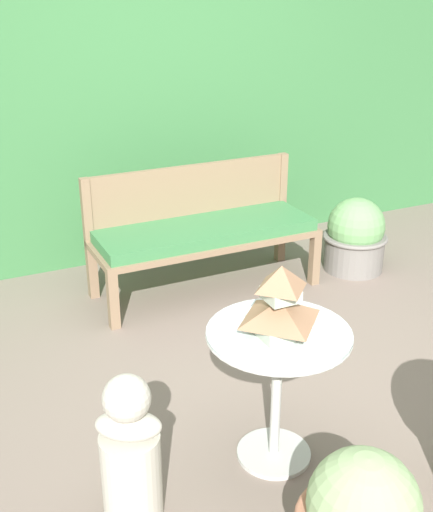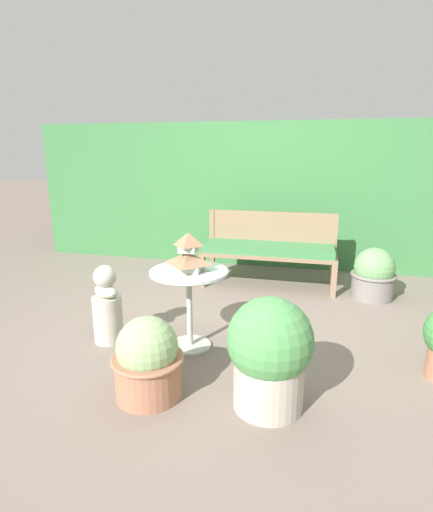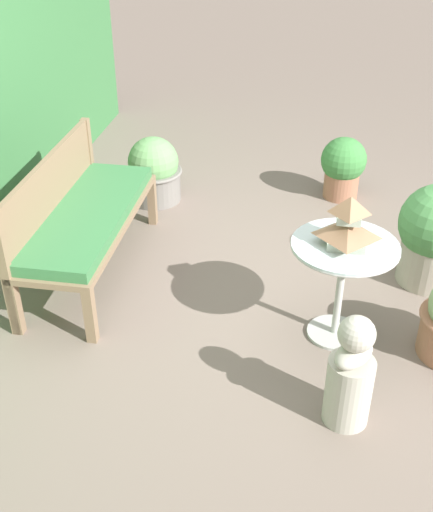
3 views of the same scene
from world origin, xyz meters
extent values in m
plane|color=#75665B|center=(0.00, 0.00, 0.00)|extent=(30.00, 30.00, 0.00)
cube|color=#38703D|center=(0.00, 2.33, 0.93)|extent=(6.40, 0.71, 1.86)
cube|color=#7F664C|center=(-0.58, 0.98, 0.18)|extent=(0.06, 0.06, 0.36)
cube|color=#7F664C|center=(0.86, 0.98, 0.18)|extent=(0.06, 0.06, 0.36)
cube|color=#7F664C|center=(-0.58, 1.44, 0.18)|extent=(0.06, 0.06, 0.36)
cube|color=#7F664C|center=(0.86, 1.44, 0.18)|extent=(0.06, 0.06, 0.36)
cube|color=#7F664C|center=(0.14, 1.21, 0.38)|extent=(1.50, 0.52, 0.04)
cube|color=#387542|center=(0.14, 1.21, 0.44)|extent=(1.44, 0.48, 0.07)
cube|color=#7F664C|center=(-0.58, 1.45, 0.41)|extent=(0.06, 0.06, 0.82)
cube|color=#7F664C|center=(0.86, 1.45, 0.41)|extent=(0.06, 0.06, 0.82)
cube|color=#7F664C|center=(0.14, 1.45, 0.64)|extent=(1.44, 0.04, 0.35)
cylinder|color=#B7B7B2|center=(-0.28, -0.43, 0.01)|extent=(0.33, 0.33, 0.02)
cylinder|color=#B7B7B2|center=(-0.28, -0.43, 0.31)|extent=(0.04, 0.04, 0.62)
cylinder|color=silver|center=(-0.28, -0.43, 0.63)|extent=(0.60, 0.60, 0.01)
torus|color=#B7B7B2|center=(-0.28, -0.43, 0.61)|extent=(0.60, 0.60, 0.02)
cube|color=#B2BCA8|center=(-0.28, -0.43, 0.66)|extent=(0.21, 0.21, 0.05)
pyramid|color=#936B4C|center=(-0.28, -0.43, 0.73)|extent=(0.28, 0.28, 0.09)
cube|color=#B2BCA8|center=(-0.28, -0.43, 0.80)|extent=(0.13, 0.13, 0.05)
pyramid|color=#936B4C|center=(-0.28, -0.43, 0.88)|extent=(0.17, 0.17, 0.10)
cylinder|color=#B7B2A3|center=(-0.96, -0.49, 0.19)|extent=(0.23, 0.23, 0.38)
ellipsoid|color=#B7B2A3|center=(-0.96, -0.49, 0.43)|extent=(0.29, 0.26, 0.10)
sphere|color=#B7B2A3|center=(-0.96, -0.49, 0.55)|extent=(0.18, 0.18, 0.18)
cylinder|color=slate|center=(1.26, 1.07, 0.13)|extent=(0.43, 0.43, 0.26)
torus|color=slate|center=(1.26, 1.07, 0.25)|extent=(0.46, 0.46, 0.03)
sphere|color=#66995B|center=(1.26, 1.07, 0.33)|extent=(0.41, 0.41, 0.41)
sphere|color=#89A870|center=(-0.34, -1.11, 0.34)|extent=(0.39, 0.39, 0.39)
camera|label=1|loc=(-1.49, -2.38, 1.95)|focal=45.00mm
camera|label=2|loc=(0.61, -3.18, 1.51)|focal=28.00mm
camera|label=3|loc=(-3.36, -0.24, 2.46)|focal=45.00mm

